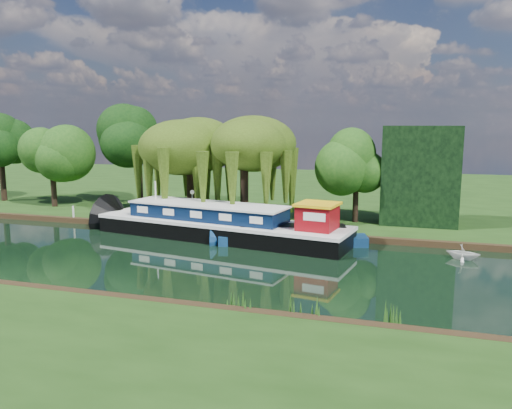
% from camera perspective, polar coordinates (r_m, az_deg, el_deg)
% --- Properties ---
extents(ground, '(120.00, 120.00, 0.00)m').
position_cam_1_polar(ground, '(34.59, -15.15, -5.50)').
color(ground, black).
extents(far_bank, '(120.00, 52.00, 0.45)m').
position_cam_1_polar(far_bank, '(65.34, 0.82, 1.84)').
color(far_bank, '#19360E').
rests_on(far_bank, ground).
extents(dutch_barge, '(20.49, 7.63, 4.23)m').
position_cam_1_polar(dutch_barge, '(37.85, -3.89, -2.31)').
color(dutch_barge, black).
rests_on(dutch_barge, ground).
extents(narrowboat, '(10.67, 4.43, 1.54)m').
position_cam_1_polar(narrowboat, '(35.98, 4.21, -3.73)').
color(narrowboat, navy).
rests_on(narrowboat, ground).
extents(white_cruiser, '(2.42, 2.22, 1.08)m').
position_cam_1_polar(white_cruiser, '(34.82, 22.54, -5.79)').
color(white_cruiser, silver).
rests_on(white_cruiser, ground).
extents(willow_left, '(6.85, 6.85, 8.21)m').
position_cam_1_polar(willow_left, '(45.35, -7.57, 6.37)').
color(willow_left, black).
rests_on(willow_left, far_bank).
extents(willow_right, '(6.54, 6.54, 7.96)m').
position_cam_1_polar(willow_right, '(41.71, -1.36, 6.00)').
color(willow_right, black).
rests_on(willow_right, far_bank).
extents(tree_far_left, '(4.82, 4.82, 7.77)m').
position_cam_1_polar(tree_far_left, '(53.18, -22.35, 5.48)').
color(tree_far_left, black).
rests_on(tree_far_left, far_bank).
extents(tree_far_back, '(4.98, 4.98, 8.38)m').
position_cam_1_polar(tree_far_back, '(59.60, -27.21, 5.99)').
color(tree_far_back, black).
rests_on(tree_far_back, far_bank).
extents(tree_far_mid, '(5.67, 5.67, 9.28)m').
position_cam_1_polar(tree_far_mid, '(53.15, -13.32, 7.07)').
color(tree_far_mid, black).
rests_on(tree_far_mid, far_bank).
extents(tree_far_right, '(4.10, 4.10, 6.71)m').
position_cam_1_polar(tree_far_right, '(42.19, 11.43, 4.25)').
color(tree_far_right, black).
rests_on(tree_far_right, far_bank).
extents(conifer_hedge, '(6.00, 3.00, 8.00)m').
position_cam_1_polar(conifer_hedge, '(42.45, 18.23, 3.15)').
color(conifer_hedge, black).
rests_on(conifer_hedge, far_bank).
extents(lamppost, '(0.36, 0.36, 2.56)m').
position_cam_1_polar(lamppost, '(42.97, -7.29, 0.87)').
color(lamppost, silver).
rests_on(lamppost, far_bank).
extents(mooring_posts, '(19.16, 0.16, 1.00)m').
position_cam_1_polar(mooring_posts, '(41.77, -9.69, -1.47)').
color(mooring_posts, silver).
rests_on(mooring_posts, far_bank).
extents(reeds_near, '(33.70, 1.50, 1.10)m').
position_cam_1_polar(reeds_near, '(24.82, -10.94, -9.86)').
color(reeds_near, '#1B4913').
rests_on(reeds_near, ground).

